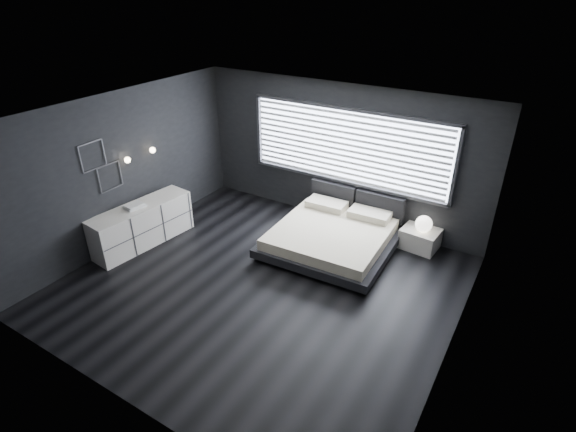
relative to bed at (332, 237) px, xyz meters
The scene contains 12 objects.
room 2.02m from the bed, 107.09° to the right, with size 6.04×6.00×2.80m.
window 1.77m from the bed, 104.68° to the left, with size 4.14×0.09×1.52m.
headboard 1.09m from the bed, 89.91° to the left, with size 1.96×0.16×0.52m.
sconce_near 3.94m from the bed, 155.44° to the right, with size 0.18×0.11×0.11m.
sconce_far 3.75m from the bed, 164.40° to the right, with size 0.18×0.11×0.11m.
wall_art_upper 4.37m from the bed, 148.28° to the right, with size 0.01×0.48×0.48m.
wall_art_lower 4.10m from the bed, 151.37° to the right, with size 0.01×0.48×0.48m.
bed is the anchor object (origin of this frame).
nightstand 1.66m from the bed, 33.24° to the left, with size 0.65×0.55×0.38m, color white.
orb_lamp 1.69m from the bed, 31.36° to the left, with size 0.31×0.31×0.31m, color white.
dresser 3.55m from the bed, 152.23° to the right, with size 0.78×2.02×0.79m.
book_stack 3.64m from the bed, 151.20° to the right, with size 0.33×0.39×0.07m.
Camera 1 is at (3.50, -4.89, 4.53)m, focal length 28.00 mm.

